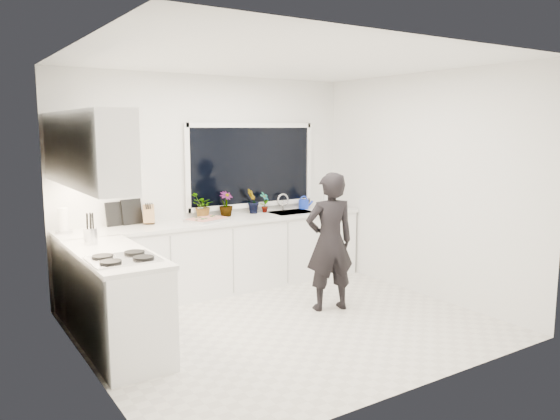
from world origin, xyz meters
TOP-DOWN VIEW (x-y plane):
  - floor at (0.00, 0.00)m, footprint 4.00×3.50m
  - wall_back at (0.00, 1.76)m, footprint 4.00×0.02m
  - wall_left at (-2.01, 0.00)m, footprint 0.02×3.50m
  - wall_right at (2.01, 0.00)m, footprint 0.02×3.50m
  - ceiling at (0.00, 0.00)m, footprint 4.00×3.50m
  - window at (0.60, 1.73)m, footprint 1.80×0.02m
  - base_cabinets_back at (0.00, 1.45)m, footprint 3.92×0.58m
  - base_cabinets_left at (-1.67, 0.35)m, footprint 0.58×1.60m
  - countertop_back at (0.00, 1.44)m, footprint 3.94×0.62m
  - countertop_left at (-1.67, 0.35)m, footprint 0.62×1.60m
  - upper_cabinets at (-1.79, 0.70)m, footprint 0.34×2.10m
  - sink at (1.05, 1.45)m, footprint 0.58×0.42m
  - faucet at (1.05, 1.65)m, footprint 0.03×0.03m
  - stovetop at (-1.69, -0.00)m, footprint 0.56×0.48m
  - person at (0.68, 0.14)m, footprint 0.65×0.51m
  - pizza_tray at (-0.22, 1.42)m, footprint 0.56×0.49m
  - pizza at (-0.22, 1.42)m, footprint 0.51×0.44m
  - watering_can at (1.37, 1.61)m, footprint 0.18×0.18m
  - paper_towel_roll at (-1.85, 1.55)m, footprint 0.13×0.13m
  - knife_block at (-0.89, 1.59)m, footprint 0.15×0.13m
  - utensil_crock at (-1.76, 0.80)m, footprint 0.14×0.14m
  - picture_frame_large at (-1.25, 1.69)m, footprint 0.22×0.04m
  - picture_frame_small at (-1.05, 1.69)m, footprint 0.25×0.06m
  - herb_plants at (0.12, 1.61)m, footprint 1.18×0.37m
  - soap_bottles at (1.56, 1.30)m, footprint 0.19×0.13m

SIDE VIEW (x-z plane):
  - floor at x=0.00m, z-range -0.02..0.00m
  - base_cabinets_back at x=0.00m, z-range 0.00..0.88m
  - base_cabinets_left at x=-1.67m, z-range 0.00..0.88m
  - person at x=0.68m, z-range 0.00..1.56m
  - sink at x=1.05m, z-range 0.80..0.94m
  - countertop_back at x=0.00m, z-range 0.88..0.92m
  - countertop_left at x=-1.67m, z-range 0.88..0.92m
  - stovetop at x=-1.69m, z-range 0.92..0.95m
  - pizza_tray at x=-0.22m, z-range 0.92..0.95m
  - pizza at x=-0.22m, z-range 0.95..0.96m
  - watering_can at x=1.37m, z-range 0.92..1.05m
  - utensil_crock at x=-1.76m, z-range 0.92..1.08m
  - faucet at x=1.05m, z-range 0.92..1.14m
  - knife_block at x=-0.89m, z-range 0.92..1.14m
  - paper_towel_roll at x=-1.85m, z-range 0.92..1.18m
  - picture_frame_large at x=-1.25m, z-range 0.92..1.20m
  - soap_bottles at x=1.56m, z-range 0.91..1.22m
  - picture_frame_small at x=-1.05m, z-range 0.92..1.22m
  - herb_plants at x=0.12m, z-range 0.91..1.25m
  - wall_back at x=0.00m, z-range 0.00..2.70m
  - wall_left at x=-2.01m, z-range 0.00..2.70m
  - wall_right at x=2.01m, z-range 0.00..2.70m
  - window at x=0.60m, z-range 1.05..2.05m
  - upper_cabinets at x=-1.79m, z-range 1.50..2.20m
  - ceiling at x=0.00m, z-range 2.70..2.72m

